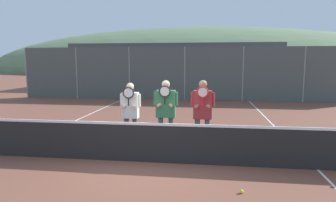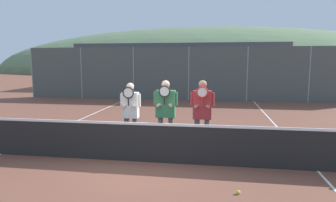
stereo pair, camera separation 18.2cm
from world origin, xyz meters
The scene contains 14 objects.
ground_plane centered at (0.00, 0.00, 0.00)m, with size 120.00×120.00×0.00m, color brown.
hill_distant centered at (0.00, 59.00, 0.00)m, with size 92.82×51.57×18.05m.
clubhouse_building centered at (-1.39, 19.07, 1.83)m, with size 16.64×5.50×3.62m.
fence_back centered at (0.00, 10.83, 1.53)m, with size 19.76×0.06×3.07m.
tennis_net centered at (0.00, 0.00, 0.47)m, with size 9.92×0.09×1.01m.
court_line_left_sideline centered at (-3.69, 3.00, 0.00)m, with size 0.05×16.00×0.01m, color white.
court_line_right_sideline centered at (3.69, 3.00, 0.00)m, with size 0.05×16.00×0.01m, color white.
player_leftmost centered at (-0.62, 0.92, 1.01)m, with size 0.54×0.34×1.74m.
player_center_left centered at (0.29, 0.97, 1.07)m, with size 0.62×0.34×1.81m.
player_center_right centered at (1.22, 0.83, 1.07)m, with size 0.58×0.34×1.83m.
car_far_left centered at (-5.69, 13.45, 0.91)m, with size 4.49×2.04×1.79m.
car_left_of_center centered at (-0.51, 13.18, 0.89)m, with size 4.10×2.00×1.74m.
car_center centered at (4.46, 13.73, 0.86)m, with size 4.08×1.90×1.68m.
tennis_ball_on_court centered at (1.96, -1.37, 0.03)m, with size 0.07×0.07×0.07m.
Camera 2 is at (1.52, -6.43, 2.30)m, focal length 32.00 mm.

